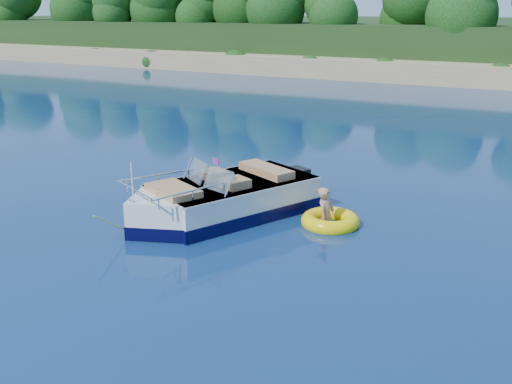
% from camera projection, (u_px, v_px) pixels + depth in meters
% --- Properties ---
extents(ground, '(160.00, 160.00, 0.00)m').
position_uv_depth(ground, '(191.00, 297.00, 10.88)').
color(ground, '#0A1F4B').
rests_on(ground, ground).
extents(treeline, '(150.00, 7.12, 8.19)m').
position_uv_depth(treeline, '(498.00, 5.00, 43.41)').
color(treeline, black).
rests_on(treeline, ground).
extents(motorboat, '(3.89, 5.95, 2.12)m').
position_uv_depth(motorboat, '(220.00, 202.00, 14.95)').
color(motorboat, silver).
rests_on(motorboat, ground).
extents(tow_tube, '(1.80, 1.80, 0.40)m').
position_uv_depth(tow_tube, '(330.00, 221.00, 14.52)').
color(tow_tube, yellow).
rests_on(tow_tube, ground).
extents(boy, '(0.40, 0.87, 1.71)m').
position_uv_depth(boy, '(326.00, 224.00, 14.57)').
color(boy, tan).
rests_on(boy, ground).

